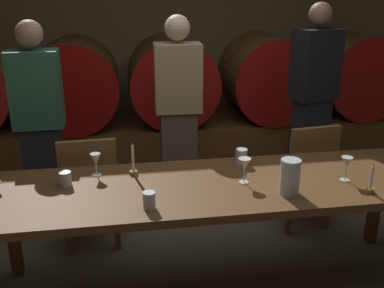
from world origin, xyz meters
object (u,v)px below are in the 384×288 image
object	(u,v)px
pitcher	(290,177)
cup_center_left	(149,200)
wine_glass_center_left	(96,160)
wine_barrel_center	(171,79)
guest_left	(40,124)
wine_glass_far_right	(347,163)
wine_barrel_left	(75,83)
guest_center	(178,114)
wine_glass_center_right	(244,164)
cup_far_left	(65,179)
dining_table	(216,193)
chair_right	(305,170)
candle_right	(370,184)
wine_barrel_far_right	(350,73)
candle_left	(133,166)
cup_center_right	(241,156)
chair_left	(90,186)
guest_right	(312,102)
wine_barrel_right	(265,76)

from	to	relation	value
pitcher	cup_center_left	xyz separation A→B (m)	(-0.81, -0.05, -0.06)
pitcher	wine_glass_center_left	world-z (taller)	pitcher
wine_barrel_center	pitcher	xyz separation A→B (m)	(0.38, -2.59, -0.04)
guest_left	wine_barrel_center	bearing A→B (deg)	-133.51
wine_glass_far_right	wine_glass_center_left	bearing A→B (deg)	167.96
wine_barrel_left	guest_center	xyz separation A→B (m)	(0.94, -1.20, -0.04)
guest_center	wine_glass_center_right	distance (m)	1.23
wine_barrel_left	guest_center	size ratio (longest dim) A/B	0.57
wine_glass_center_left	cup_center_left	size ratio (longest dim) A/B	1.54
guest_center	cup_far_left	world-z (taller)	guest_center
dining_table	chair_right	xyz separation A→B (m)	(0.87, 0.66, -0.19)
guest_center	candle_right	size ratio (longest dim) A/B	8.81
chair_right	guest_center	xyz separation A→B (m)	(-0.94, 0.53, 0.36)
wine_barrel_far_right	candle_left	xyz separation A→B (m)	(-2.58, -2.17, -0.08)
chair_right	cup_center_right	size ratio (longest dim) A/B	8.62
chair_left	guest_left	xyz separation A→B (m)	(-0.38, 0.47, 0.35)
guest_left	candle_right	xyz separation A→B (m)	(2.04, -1.36, -0.04)
chair_right	cup_center_right	distance (m)	0.80
chair_left	wine_glass_far_right	size ratio (longest dim) A/B	5.72
chair_left	guest_right	distance (m)	2.06
chair_left	cup_center_right	bearing A→B (deg)	158.97
wine_barrel_left	wine_glass_far_right	world-z (taller)	wine_barrel_left
guest_left	wine_glass_far_right	size ratio (longest dim) A/B	10.64
guest_left	guest_center	xyz separation A→B (m)	(1.11, 0.09, 0.01)
guest_right	chair_right	bearing A→B (deg)	48.66
candle_left	chair_right	bearing A→B (deg)	18.20
guest_left	cup_far_left	bearing A→B (deg)	105.35
wine_barrel_right	cup_center_right	world-z (taller)	wine_barrel_right
dining_table	pitcher	world-z (taller)	pitcher
candle_right	cup_center_right	distance (m)	0.83
wine_barrel_left	cup_center_left	world-z (taller)	wine_barrel_left
wine_barrel_center	dining_table	bearing A→B (deg)	-90.14
wine_barrel_far_right	wine_glass_center_right	bearing A→B (deg)	-128.67
cup_center_left	cup_center_right	size ratio (longest dim) A/B	0.93
wine_barrel_center	wine_glass_center_left	size ratio (longest dim) A/B	6.47
dining_table	wine_glass_center_right	bearing A→B (deg)	-4.25
chair_left	candle_right	distance (m)	1.91
pitcher	wine_glass_far_right	xyz separation A→B (m)	(0.41, 0.12, 0.01)
wine_barrel_right	cup_far_left	bearing A→B (deg)	-130.88
wine_barrel_right	chair_left	xyz separation A→B (m)	(-1.87, -1.76, -0.40)
wine_barrel_center	candle_left	bearing A→B (deg)	-102.82
chair_right	wine_glass_far_right	world-z (taller)	wine_glass_far_right
wine_barrel_left	guest_left	xyz separation A→B (m)	(-0.17, -1.29, -0.05)
wine_barrel_left	pitcher	distance (m)	2.94
guest_right	candle_right	xyz separation A→B (m)	(-0.27, -1.49, -0.10)
guest_center	cup_center_left	bearing A→B (deg)	78.16
guest_center	wine_barrel_right	bearing A→B (deg)	-131.82
chair_left	cup_far_left	bearing A→B (deg)	76.70
guest_left	wine_glass_center_right	size ratio (longest dim) A/B	10.36
chair_right	cup_far_left	world-z (taller)	chair_right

